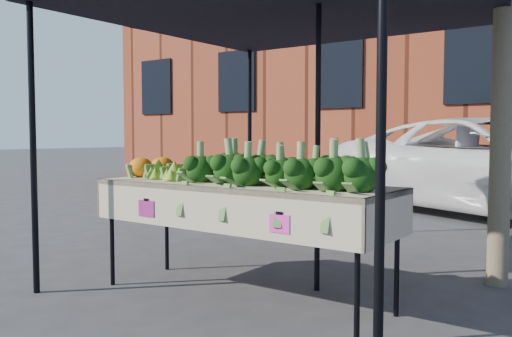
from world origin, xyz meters
name	(u,v)px	position (x,y,z in m)	size (l,w,h in m)	color
ground	(274,301)	(0.00, 0.00, 0.00)	(90.00, 90.00, 0.00)	#313133
table	(241,241)	(-0.24, -0.10, 0.45)	(2.40, 0.81, 0.90)	#BDB194
canopy	(286,123)	(-0.23, 0.53, 1.37)	(3.16, 3.16, 2.74)	black
broccoli_heap	(282,165)	(0.12, -0.08, 1.05)	(1.57, 0.60, 0.29)	black
romanesco_cluster	(176,165)	(-0.90, -0.12, 1.01)	(0.45, 0.49, 0.22)	#8FAA21
cauliflower_pair	(152,165)	(-1.27, -0.04, 1.00)	(0.25, 0.45, 0.20)	orange
vehicle	(495,38)	(0.33, 5.74, 2.79)	(2.58, 1.55, 5.58)	white
building_left	(355,30)	(-5.00, 12.00, 4.50)	(12.00, 8.00, 9.00)	maroon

